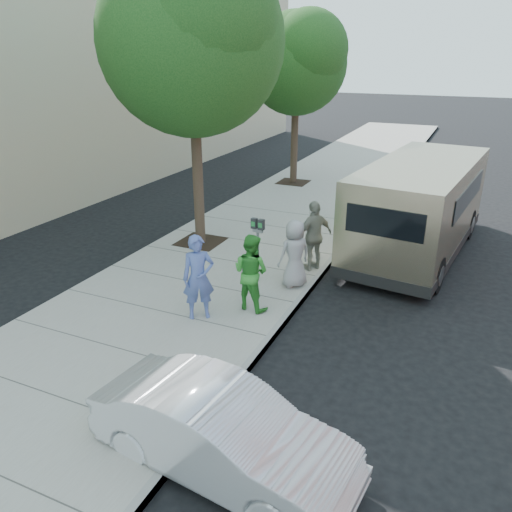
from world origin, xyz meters
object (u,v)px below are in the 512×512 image
object	(u,v)px
person_green_shirt	(251,272)
person_striped_polo	(314,236)
person_gray_shirt	(295,254)
tree_near	(193,34)
person_officer	(198,278)
sedan	(222,433)
tree_far	(298,59)
parking_meter	(258,237)
van	(420,206)

from	to	relation	value
person_green_shirt	person_striped_polo	xyz separation A→B (m)	(0.56, 2.47, 0.05)
person_green_shirt	person_gray_shirt	distance (m)	1.45
tree_near	person_officer	size ratio (longest dim) A/B	4.32
sedan	person_striped_polo	distance (m)	6.56
sedan	person_green_shirt	size ratio (longest dim) A/B	2.23
sedan	person_striped_polo	bearing A→B (deg)	14.37
tree_far	sedan	distance (m)	15.82
tree_near	parking_meter	world-z (taller)	tree_near
person_officer	parking_meter	bearing A→B (deg)	43.36
person_gray_shirt	van	bearing A→B (deg)	-171.05
person_officer	sedan	bearing A→B (deg)	-91.63
van	sedan	xyz separation A→B (m)	(-1.24, -9.06, -0.73)
tree_far	person_striped_polo	size ratio (longest dim) A/B	3.73
person_officer	person_striped_polo	xyz separation A→B (m)	(1.34, 3.24, -0.00)
person_gray_shirt	person_green_shirt	bearing A→B (deg)	21.97
parking_meter	tree_far	bearing A→B (deg)	111.13
person_gray_shirt	person_striped_polo	size ratio (longest dim) A/B	0.91
tree_near	person_green_shirt	bearing A→B (deg)	-45.87
van	person_green_shirt	size ratio (longest dim) A/B	4.28
tree_near	tree_far	size ratio (longest dim) A/B	1.16
person_officer	person_green_shirt	world-z (taller)	person_officer
van	person_gray_shirt	distance (m)	4.31
parking_meter	sedan	xyz separation A→B (m)	(1.84, -5.27, -0.66)
sedan	person_green_shirt	distance (m)	4.28
parking_meter	sedan	world-z (taller)	parking_meter
van	sedan	world-z (taller)	van
sedan	parking_meter	bearing A→B (deg)	25.88
parking_meter	person_green_shirt	distance (m)	1.36
tree_far	parking_meter	bearing A→B (deg)	-75.03
sedan	person_green_shirt	xyz separation A→B (m)	(-1.43, 4.01, 0.37)
sedan	person_gray_shirt	bearing A→B (deg)	16.99
tree_near	tree_far	bearing A→B (deg)	90.00
tree_near	sedan	distance (m)	9.60
tree_far	sedan	size ratio (longest dim) A/B	1.79
sedan	person_gray_shirt	xyz separation A→B (m)	(-0.98, 5.39, 0.34)
van	person_officer	world-z (taller)	van
tree_far	sedan	xyz separation A→B (m)	(4.33, -14.60, -4.29)
person_gray_shirt	person_striped_polo	distance (m)	1.10
sedan	person_officer	world-z (taller)	person_officer
person_officer	person_gray_shirt	bearing A→B (deg)	24.06
person_officer	tree_near	bearing A→B (deg)	83.28
tree_near	person_officer	bearing A→B (deg)	-60.67
person_officer	person_gray_shirt	world-z (taller)	person_officer
person_green_shirt	person_officer	bearing A→B (deg)	54.21
sedan	person_striped_polo	world-z (taller)	person_striped_polo
parking_meter	van	bearing A→B (deg)	57.10
tree_near	person_gray_shirt	distance (m)	5.92
parking_meter	person_striped_polo	distance (m)	1.56
person_striped_polo	van	bearing A→B (deg)	174.67
person_officer	person_striped_polo	bearing A→B (deg)	31.48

